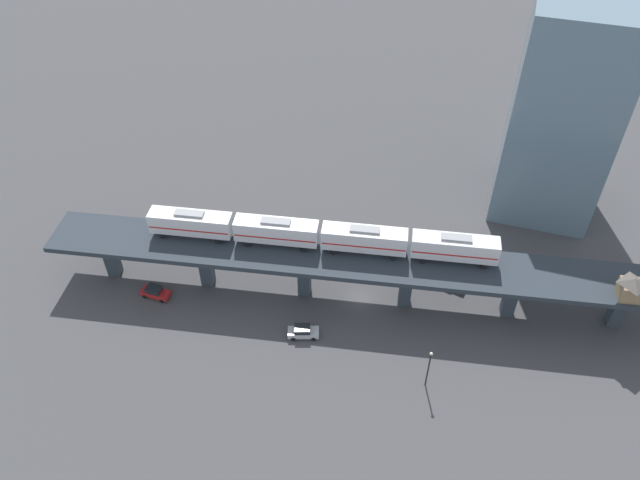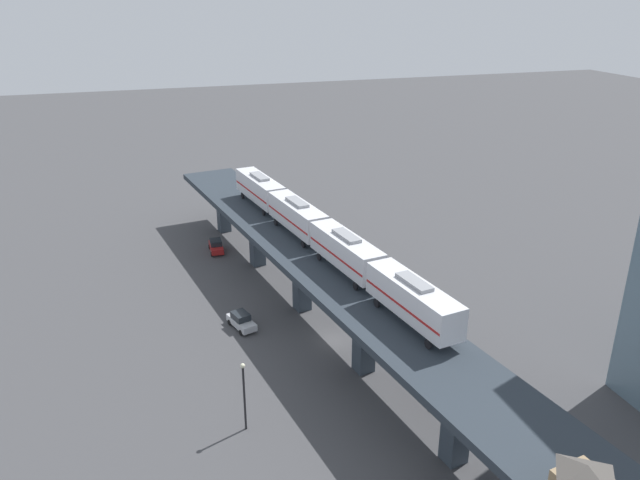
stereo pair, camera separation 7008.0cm
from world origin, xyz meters
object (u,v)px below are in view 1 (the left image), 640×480
Objects in this scene: street_lamp at (429,366)px; street_car_silver at (303,332)px; street_car_red at (155,292)px; signal_hut at (632,287)px; delivery_truck at (442,268)px; subway_train at (320,235)px; office_tower at (563,113)px.

street_car_silver is at bearing -99.73° from street_lamp.
street_car_silver is at bearing 88.30° from street_car_red.
signal_hut reaches higher than street_car_red.
delivery_truck is at bearing 112.63° from street_car_red.
subway_train is 13.91m from street_car_silver.
signal_hut is at bearing 93.89° from subway_train.
office_tower reaches higher than delivery_truck.
office_tower is at bearing 164.38° from street_lamp.
street_car_silver is 53.57m from office_tower.
street_car_silver and street_car_red have the same top height.
street_car_silver is 18.56m from street_lamp.
street_car_silver is 23.60m from street_car_red.
subway_train is 20.97m from delivery_truck.
street_car_red is (11.98, -65.07, -9.10)m from signal_hut.
street_car_red is (-0.70, -23.59, 0.00)m from street_car_silver.
street_car_silver is (12.68, -41.48, -9.10)m from signal_hut.
subway_train reaches higher than delivery_truck.
street_lamp is at bearing 84.80° from street_car_red.
office_tower is at bearing 126.63° from street_car_red.
street_lamp is (12.91, 18.51, -6.67)m from subway_train.
street_car_red is 0.64× the size of street_lamp.
street_car_silver is at bearing 2.79° from subway_train.
street_car_red is at bearing -68.46° from subway_train.
street_car_red is at bearing -53.37° from office_tower.
subway_train reaches higher than signal_hut.
signal_hut is 44.32m from street_car_silver.
delivery_truck is 31.38m from office_tower.
street_car_silver is (9.82, 0.48, -9.84)m from subway_train.
subway_train is at bearing -65.94° from delivery_truck.
delivery_truck is (-4.86, -24.67, -8.27)m from signal_hut.
subway_train is 7.15× the size of street_lamp.
street_car_silver is 1.06× the size of street_car_red.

